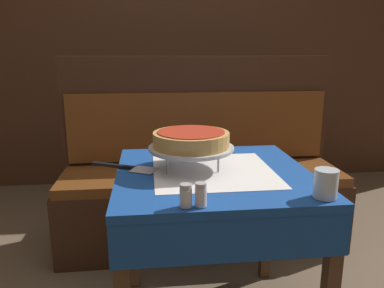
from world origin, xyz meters
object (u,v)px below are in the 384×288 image
Objects in this scene: dining_table_front at (213,196)px; pizza_pan_stand at (191,149)px; salt_shaker at (186,196)px; dining_table_rear at (180,127)px; deep_dish_pizza at (191,139)px; booth_bench at (202,191)px; pizza_server at (125,167)px; condiment_caddy at (172,107)px; water_glass_near at (326,184)px; pepper_shaker at (201,195)px.

dining_table_front is 2.23× the size of pizza_pan_stand.
salt_shaker is at bearing -98.88° from pizza_pan_stand.
deep_dish_pizza reaches higher than dining_table_rear.
booth_bench is (0.07, 0.81, -0.29)m from dining_table_front.
pizza_server is 1.79× the size of condiment_caddy.
dining_table_rear is 2.61× the size of pizza_server.
water_glass_near is at bearing -79.95° from dining_table_rear.
dining_table_front is at bearing -11.44° from pizza_server.
pizza_pan_stand is 0.39m from pepper_shaker.
booth_bench is at bearing 59.98° from pizza_server.
salt_shaker reaches higher than dining_table_front.
pizza_pan_stand is at bearing 138.14° from water_glass_near.
condiment_caddy is at bearing 89.08° from pepper_shaker.
pizza_pan_stand is (-0.08, -1.48, 0.21)m from dining_table_rear.
condiment_caddy reaches higher than water_glass_near.
water_glass_near reaches higher than dining_table_front.
condiment_caddy is (0.03, 1.90, 0.01)m from pepper_shaker.
booth_bench is at bearing 85.25° from dining_table_front.
pizza_pan_stand is 0.04m from deep_dish_pizza.
dining_table_rear is 2.14× the size of pizza_pan_stand.
water_glass_near is 1.91m from condiment_caddy.
pizza_pan_stand is 2.18× the size of condiment_caddy.
salt_shaker is at bearing -100.49° from booth_bench.
pizza_server is (-0.27, 0.04, -0.12)m from deep_dish_pizza.
deep_dish_pizza reaches higher than pizza_server.
pizza_server reaches higher than dining_table_rear.
deep_dish_pizza is at bearing -135.00° from pizza_pan_stand.
pepper_shaker is (-0.09, -1.87, 0.16)m from dining_table_rear.
booth_bench is 5.66× the size of deep_dish_pizza.
pizza_pan_stand is 1.13× the size of deep_dish_pizza.
pepper_shaker is (0.26, -0.42, 0.03)m from pizza_server.
pepper_shaker reaches higher than dining_table_front.
salt_shaker is (-0.06, -0.39, -0.05)m from pizza_pan_stand.
pizza_server is (-0.27, 0.04, -0.08)m from pizza_pan_stand.
pizza_server is (-0.43, -0.74, 0.41)m from booth_bench.
condiment_caddy is (-0.14, 0.73, 0.44)m from booth_bench.
booth_bench is at bearing 81.78° from pepper_shaker.
water_glass_near reaches higher than pepper_shaker.
booth_bench is 22.89× the size of pepper_shaker.
water_glass_near is 0.60× the size of condiment_caddy.
water_glass_near is at bearing -41.86° from deep_dish_pizza.
pizza_pan_stand is at bearing 156.58° from dining_table_front.
pizza_server is 1.50m from condiment_caddy.
pepper_shaker is (-0.01, -0.39, -0.09)m from deep_dish_pizza.
pepper_shaker is at bearing -105.98° from dining_table_front.
pizza_pan_stand reaches higher than dining_table_front.
condiment_caddy is (0.08, 1.90, 0.01)m from salt_shaker.
deep_dish_pizza is (-0.15, -0.77, 0.53)m from booth_bench.
pizza_server reaches higher than dining_table_front.
booth_bench is 18.18× the size of water_glass_near.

